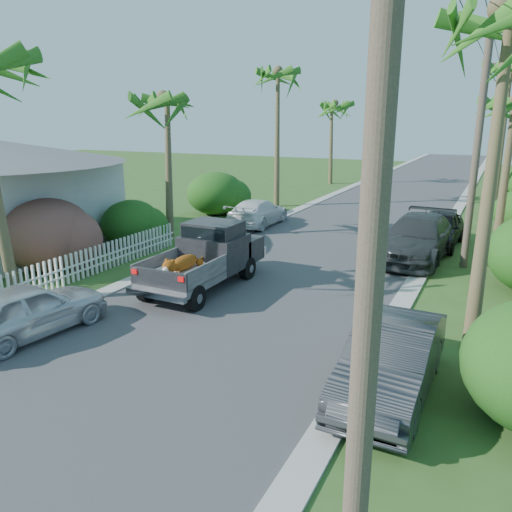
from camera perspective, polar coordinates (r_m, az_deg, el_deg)
The scene contains 23 objects.
ground at distance 10.51m, azimuth -17.89°, elevation -15.74°, with size 120.00×120.00×0.00m, color #324D1D.
road at distance 32.37m, azimuth 14.37°, elevation 5.56°, with size 8.00×100.00×0.02m, color #38383A.
curb_left at distance 33.51m, azimuth 7.14°, elevation 6.29°, with size 0.60×100.00×0.06m, color #A5A39E.
curb_right at distance 31.78m, azimuth 21.97°, elevation 4.78°, with size 0.60×100.00×0.06m, color #A5A39E.
pickup_truck at distance 16.36m, azimuth -5.33°, elevation 0.14°, with size 1.98×5.12×2.06m.
parked_car_rn at distance 10.37m, azimuth 15.19°, elevation -11.43°, with size 1.52×4.37×1.44m, color #2F3134.
parked_car_rm at distance 20.38m, azimuth 17.92°, elevation 1.98°, with size 2.31×5.67×1.65m, color #2F3234.
parked_car_rf at distance 22.71m, azimuth 20.11°, elevation 2.90°, with size 1.75×4.36×1.48m, color black.
parked_car_ln at distance 13.76m, azimuth -24.66°, elevation -5.67°, with size 1.62×4.04×1.38m, color silver.
parked_car_lf at distance 25.50m, azimuth 0.21°, elevation 4.97°, with size 1.86×4.58×1.33m, color white.
palm_l_b at distance 22.64m, azimuth -10.32°, elevation 17.35°, with size 4.40×4.40×7.40m.
palm_l_c at distance 31.03m, azimuth 2.53°, elevation 20.27°, with size 4.40×4.40×9.20m.
palm_l_d at distance 42.34m, azimuth 8.75°, elevation 16.84°, with size 4.40×4.40×7.70m.
palm_r_a at distance 12.43m, azimuth 27.17°, elevation 23.66°, with size 4.40×4.40×8.70m.
palm_r_c at distance 32.37m, azimuth 27.17°, elevation 18.83°, with size 4.40×4.40×9.40m.
shrub_l_b at distance 19.31m, azimuth -22.66°, elevation 2.26°, with size 3.00×3.30×2.60m, color #AB1849.
shrub_l_c at distance 21.86m, azimuth -14.05°, elevation 3.62°, with size 2.40×2.64×2.00m, color #174413.
shrub_l_d at distance 28.59m, azimuth -4.61°, elevation 7.15°, with size 3.20×3.52×2.40m, color #174413.
picket_fence at distance 17.87m, azimuth -19.76°, elevation -1.10°, with size 0.10×11.00×1.00m, color white.
utility_pole_a at distance 4.42m, azimuth 13.42°, elevation 5.69°, with size 1.60×0.26×9.00m.
utility_pole_b at distance 19.29m, azimuth 24.03°, elevation 12.05°, with size 1.60×0.26×9.00m.
utility_pole_c at distance 34.27m, azimuth 25.42°, elevation 12.84°, with size 1.60×0.26×9.00m.
utility_pole_d at distance 49.27m, azimuth 25.97°, elevation 13.15°, with size 1.60×0.26×9.00m.
Camera 1 is at (6.57, -6.25, 5.32)m, focal length 35.00 mm.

